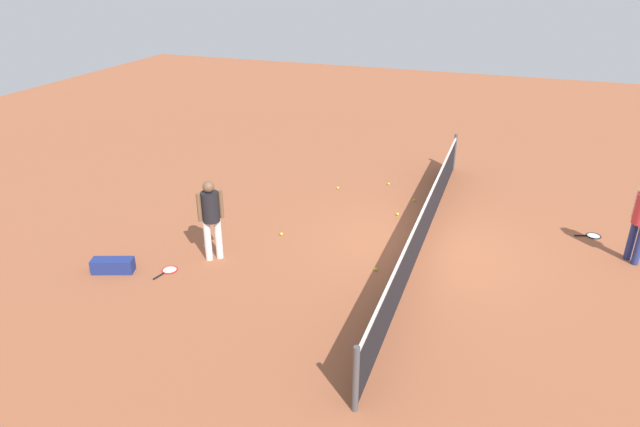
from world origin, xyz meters
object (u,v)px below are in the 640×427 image
object	(u,v)px
tennis_racket_far_player	(592,236)
tennis_ball_stray_right	(281,234)
tennis_ball_by_net	(389,184)
tennis_ball_baseline	(397,214)
equipment_bag	(111,266)
tennis_ball_near_player	(338,188)
tennis_ball_stray_left	(414,200)
tennis_ball_midcourt	(376,269)
player_near_side	(211,214)
tennis_racket_near_player	(169,270)

from	to	relation	value
tennis_racket_far_player	tennis_ball_stray_right	xyz separation A→B (m)	(2.28, -6.50, 0.02)
tennis_ball_by_net	tennis_ball_baseline	bearing A→B (deg)	19.50
tennis_ball_by_net	equipment_bag	size ratio (longest dim) A/B	0.08
tennis_ball_near_player	tennis_ball_stray_right	distance (m)	3.01
tennis_ball_baseline	tennis_ball_stray_left	size ratio (longest dim) A/B	1.00
tennis_ball_midcourt	tennis_ball_by_net	bearing A→B (deg)	-169.82
player_near_side	tennis_racket_near_player	size ratio (longest dim) A/B	2.81
player_near_side	tennis_ball_baseline	bearing A→B (deg)	137.14
tennis_racket_far_player	tennis_ball_stray_left	size ratio (longest dim) A/B	9.19
tennis_ball_by_net	equipment_bag	distance (m)	7.50
tennis_ball_stray_left	tennis_racket_far_player	bearing A→B (deg)	81.74
tennis_ball_baseline	tennis_ball_stray_right	world-z (taller)	same
tennis_ball_by_net	tennis_ball_midcourt	distance (m)	4.59
tennis_ball_stray_right	tennis_ball_baseline	bearing A→B (deg)	130.87
tennis_ball_baseline	equipment_bag	distance (m)	6.49
tennis_ball_near_player	tennis_ball_stray_right	bearing A→B (deg)	-6.56
equipment_bag	tennis_ball_stray_right	bearing A→B (deg)	135.59
tennis_racket_far_player	equipment_bag	bearing A→B (deg)	-61.74
tennis_ball_by_net	tennis_ball_stray_left	xyz separation A→B (m)	(0.86, 0.86, 0.00)
tennis_ball_baseline	equipment_bag	size ratio (longest dim) A/B	0.08
tennis_ball_midcourt	equipment_bag	size ratio (longest dim) A/B	0.08
tennis_racket_near_player	equipment_bag	world-z (taller)	equipment_bag
tennis_racket_far_player	tennis_ball_baseline	size ratio (longest dim) A/B	9.19
tennis_ball_by_net	tennis_ball_stray_left	size ratio (longest dim) A/B	1.00
tennis_racket_far_player	tennis_ball_near_player	xyz separation A→B (m)	(-0.71, -6.16, 0.02)
equipment_bag	tennis_racket_near_player	bearing A→B (deg)	111.18
tennis_racket_far_player	tennis_ball_near_player	size ratio (longest dim) A/B	9.19
tennis_ball_baseline	equipment_bag	world-z (taller)	equipment_bag
tennis_ball_by_net	equipment_bag	xyz separation A→B (m)	(6.30, -4.06, 0.11)
player_near_side	tennis_ball_midcourt	size ratio (longest dim) A/B	25.76
tennis_racket_far_player	equipment_bag	size ratio (longest dim) A/B	0.72
tennis_ball_stray_left	tennis_ball_stray_right	distance (m)	3.75
tennis_ball_stray_right	equipment_bag	distance (m)	3.60
player_near_side	tennis_ball_near_player	bearing A→B (deg)	164.49
player_near_side	tennis_ball_by_net	xyz separation A→B (m)	(-5.15, 2.42, -0.98)
tennis_racket_near_player	tennis_ball_stray_left	xyz separation A→B (m)	(-5.04, 3.89, 0.02)
tennis_ball_stray_left	equipment_bag	bearing A→B (deg)	-42.14
tennis_ball_near_player	equipment_bag	bearing A→B (deg)	-27.21
player_near_side	tennis_ball_near_player	size ratio (longest dim) A/B	25.76
tennis_ball_near_player	tennis_ball_baseline	world-z (taller)	same
tennis_racket_near_player	tennis_ball_stray_left	bearing A→B (deg)	142.34
tennis_racket_far_player	tennis_ball_midcourt	xyz separation A→B (m)	(3.06, -4.14, 0.02)
tennis_racket_near_player	tennis_ball_baseline	bearing A→B (deg)	137.87
player_near_side	tennis_ball_stray_right	xyz separation A→B (m)	(-1.41, 0.88, -0.98)
tennis_ball_near_player	tennis_ball_stray_left	size ratio (longest dim) A/B	1.00
tennis_ball_near_player	equipment_bag	xyz separation A→B (m)	(5.56, -2.86, 0.11)
tennis_ball_stray_left	tennis_ball_stray_right	bearing A→B (deg)	-39.96
tennis_racket_near_player	tennis_ball_midcourt	distance (m)	4.08
tennis_ball_midcourt	tennis_racket_far_player	bearing A→B (deg)	126.46
tennis_racket_far_player	tennis_ball_stray_right	distance (m)	6.89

